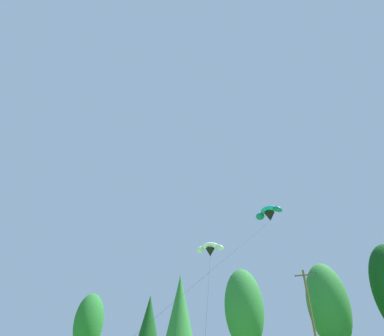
# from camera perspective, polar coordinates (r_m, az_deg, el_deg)

# --- Properties ---
(treeline_tree_a) EXTENTS (4.95, 4.95, 11.68)m
(treeline_tree_a) POSITION_cam_1_polar(r_m,az_deg,el_deg) (60.43, -19.28, -26.24)
(treeline_tree_a) COLOR #472D19
(treeline_tree_a) RESTS_ON ground_plane
(treeline_tree_b) EXTENTS (4.02, 4.02, 11.01)m
(treeline_tree_b) POSITION_cam_1_polar(r_m,az_deg,el_deg) (55.59, -8.34, -27.29)
(treeline_tree_b) COLOR #472D19
(treeline_tree_b) RESTS_ON ground_plane
(treeline_tree_c) EXTENTS (4.65, 4.65, 13.86)m
(treeline_tree_c) POSITION_cam_1_polar(r_m,az_deg,el_deg) (52.77, -2.35, -25.37)
(treeline_tree_c) COLOR #472D19
(treeline_tree_c) RESTS_ON ground_plane
(treeline_tree_d) EXTENTS (5.27, 5.27, 12.85)m
(treeline_tree_d) POSITION_cam_1_polar(r_m,az_deg,el_deg) (45.09, 9.99, -24.98)
(treeline_tree_d) COLOR #472D19
(treeline_tree_d) RESTS_ON ground_plane
(treeline_tree_e) EXTENTS (5.44, 5.44, 13.49)m
(treeline_tree_e) POSITION_cam_1_polar(r_m,az_deg,el_deg) (47.64, 24.74, -22.70)
(treeline_tree_e) COLOR #472D19
(treeline_tree_e) RESTS_ON ground_plane
(utility_pole) EXTENTS (2.20, 0.26, 11.16)m
(utility_pole) POSITION_cam_1_polar(r_m,az_deg,el_deg) (39.82, 22.15, -25.28)
(utility_pole) COLOR brown
(utility_pole) RESTS_ON ground_plane
(parafoil_kite_high_teal) EXTENTS (10.00, 20.59, 16.32)m
(parafoil_kite_high_teal) POSITION_cam_1_polar(r_m,az_deg,el_deg) (37.73, 14.62, -8.41)
(parafoil_kite_high_teal) COLOR teal
(parafoil_kite_mid_white) EXTENTS (4.55, 10.82, 10.35)m
(parafoil_kite_mid_white) POSITION_cam_1_polar(r_m,az_deg,el_deg) (30.25, 3.49, -15.34)
(parafoil_kite_mid_white) COLOR white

